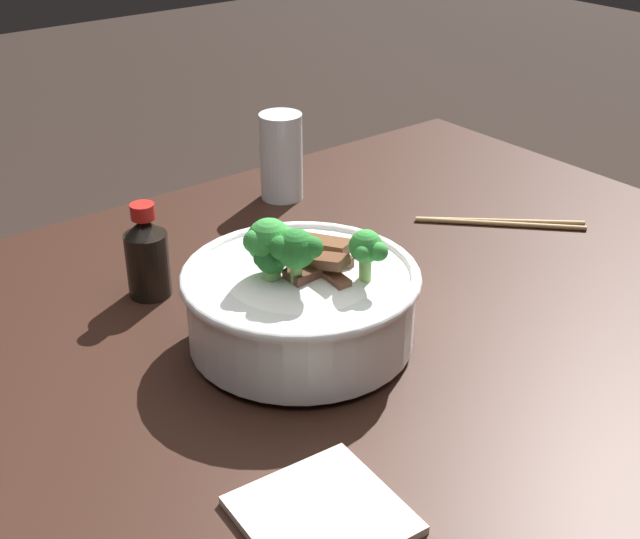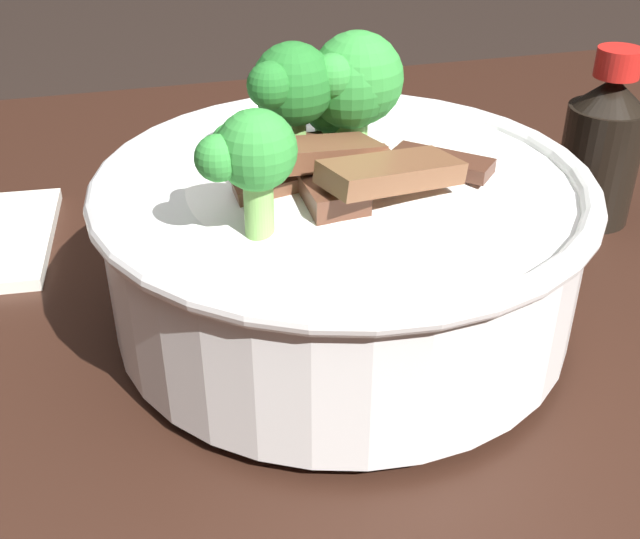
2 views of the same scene
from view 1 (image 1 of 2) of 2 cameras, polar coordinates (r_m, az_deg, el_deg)
name	(u,v)px [view 1 (image 1 of 2)]	position (r m, az deg, el deg)	size (l,w,h in m)	color
dining_table	(407,422)	(1.05, 5.83, -10.03)	(1.11, 1.03, 0.74)	black
rice_bowl	(300,297)	(0.91, -1.31, -1.82)	(0.25, 0.25, 0.15)	white
drinking_glass	(281,162)	(1.28, -2.58, 7.13)	(0.06, 0.06, 0.13)	white
chopsticks_pair	(500,222)	(1.23, 11.86, 3.08)	(0.18, 0.17, 0.01)	#9E7A4C
soy_sauce_bottle	(147,256)	(1.03, -11.40, 0.91)	(0.05, 0.05, 0.12)	black
folded_napkin	(322,515)	(0.73, 0.13, -15.99)	(0.13, 0.12, 0.01)	silver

